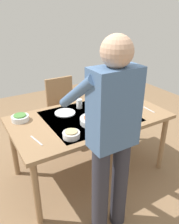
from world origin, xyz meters
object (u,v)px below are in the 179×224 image
Objects in this scene: chair_near at (63,106)px; dinner_plate_far at (98,105)px; wine_glass_left at (130,91)px; water_cup_near_right at (116,105)px; dinner_plate_near at (65,113)px; side_bowl_bread at (71,134)px; dining_table at (89,122)px; side_bowl_salad at (20,118)px; wine_glass_right at (115,97)px; water_cup_near_left at (79,104)px; serving_bowl_pasta at (95,120)px; wine_bottle at (120,108)px; person_server at (111,134)px.

chair_near is 0.70m from dinner_plate_far.
water_cup_near_right is (0.34, 0.16, -0.06)m from wine_glass_left.
side_bowl_bread is at bearing 71.15° from dinner_plate_near.
water_cup_near_right reaches higher than side_bowl_bread.
dining_table is 9.36× the size of side_bowl_salad.
wine_glass_right is 1.38× the size of water_cup_near_left.
wine_glass_left is 0.82m from serving_bowl_pasta.
water_cup_near_left reaches higher than side_bowl_bread.
wine_glass_right is 0.66× the size of dinner_plate_near.
chair_near reaches higher than water_cup_near_left.
side_bowl_bread is (0.64, 0.10, -0.08)m from wine_bottle.
wine_glass_left is 1.00× the size of wine_glass_right.
wine_glass_left is at bearing 175.91° from side_bowl_salad.
dining_table is 0.75m from wine_glass_left.
dinner_plate_far is at bearing 179.98° from dinner_plate_near.
wine_glass_left is at bearing -166.98° from wine_glass_right.
dining_table is 17.92× the size of water_cup_near_right.
serving_bowl_pasta is 0.36m from side_bowl_bread.
wine_glass_left is 0.84× the size of side_bowl_salad.
side_bowl_salad is (1.38, -0.10, -0.07)m from wine_glass_left.
wine_glass_left is (-0.64, 0.66, 0.32)m from chair_near.
wine_glass_left reaches higher than side_bowl_bread.
serving_bowl_pasta is (0.30, -0.03, -0.08)m from wine_bottle.
wine_bottle is at bearing 153.66° from side_bowl_salad.
dinner_plate_far reaches higher than dining_table.
person_server is at bearing 46.50° from wine_bottle.
wine_bottle reaches higher than wine_glass_right.
wine_bottle is 1.29× the size of dinner_plate_near.
person_server is 7.34× the size of dinner_plate_near.
water_cup_near_right is at bearing -176.97° from dining_table.
wine_glass_right reaches higher than serving_bowl_pasta.
side_bowl_bread is at bearing 23.81° from wine_glass_left.
side_bowl_bread reaches higher than dining_table.
water_cup_near_left is at bearing -17.71° from wine_glass_right.
side_bowl_bread is at bearing 39.14° from dinner_plate_far.
person_server is at bearing 75.68° from water_cup_near_left.
water_cup_near_left is 0.61× the size of side_bowl_salad.
wine_bottle is at bearing 145.05° from dining_table.
dinner_plate_near is at bearing -65.78° from serving_bowl_pasta.
side_bowl_bread is (0.37, 0.29, 0.10)m from dining_table.
water_cup_near_right is at bearing 162.00° from dinner_plate_near.
wine_bottle is at bearing 63.57° from wine_glass_right.
dining_table is 11.16× the size of wine_glass_left.
side_bowl_salad is 0.65m from side_bowl_bread.
dinner_plate_near is at bearing 170.75° from side_bowl_salad.
wine_glass_right is (-0.66, -0.84, -0.12)m from person_server.
wine_bottle reaches higher than side_bowl_bread.
chair_near is 5.06× the size of side_bowl_salad.
side_bowl_salad is (1.04, -0.26, -0.01)m from water_cup_near_right.
side_bowl_salad is at bearing -8.53° from wine_glass_right.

